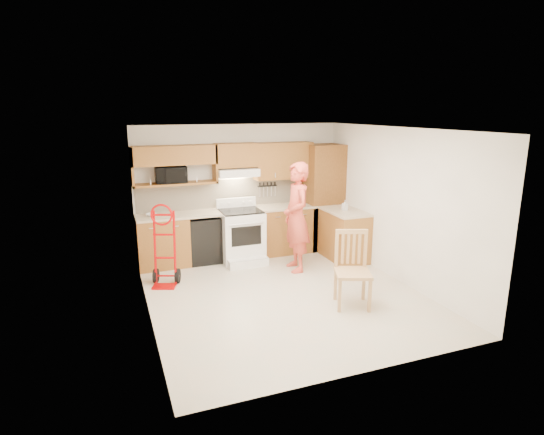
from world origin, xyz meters
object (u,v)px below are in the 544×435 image
person (296,217)px  range (242,232)px  hand_truck (164,249)px  dining_chair (353,270)px  microwave (171,175)px

person → range: bearing=-132.2°
hand_truck → dining_chair: 2.98m
microwave → hand_truck: (-0.32, -1.08, -1.03)m
dining_chair → person: bearing=116.1°
range → microwave: bearing=162.0°
hand_truck → dining_chair: bearing=-14.8°
microwave → range: (1.19, -0.39, -1.07)m
microwave → person: 2.36m
range → hand_truck: size_ratio=0.94×
microwave → hand_truck: 1.53m
microwave → person: (1.94, -1.16, -0.68)m
microwave → dining_chair: microwave is taller
person → dining_chair: 1.71m
microwave → dining_chair: 3.67m
dining_chair → microwave: bearing=147.3°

